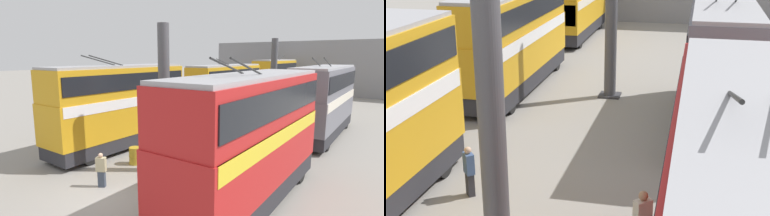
% 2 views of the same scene
% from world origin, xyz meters
% --- Properties ---
extents(support_column_near, '(1.00, 1.00, 7.21)m').
position_xyz_m(support_column_near, '(3.81, 0.00, 3.48)').
color(support_column_near, '#4C4C51').
rests_on(support_column_near, ground_plane).
extents(support_column_far, '(1.00, 1.00, 7.21)m').
position_xyz_m(support_column_far, '(18.44, 0.00, 3.48)').
color(support_column_far, '#4C4C51').
rests_on(support_column_far, ground_plane).
extents(bus_left_near, '(9.28, 2.54, 5.66)m').
position_xyz_m(bus_left_near, '(3.10, -4.83, 2.87)').
color(bus_left_near, black).
rests_on(bus_left_near, ground_plane).
extents(bus_left_far, '(10.10, 2.54, 5.62)m').
position_xyz_m(bus_left_far, '(15.43, -4.83, 2.84)').
color(bus_left_far, black).
rests_on(bus_left_far, ground_plane).
extents(bus_right_mid, '(10.59, 2.54, 5.49)m').
position_xyz_m(bus_right_mid, '(18.73, 4.83, 2.78)').
color(bus_right_mid, black).
rests_on(bus_right_mid, ground_plane).
extents(person_by_right_row, '(0.47, 0.46, 1.56)m').
position_xyz_m(person_by_right_row, '(7.68, 2.40, 0.82)').
color(person_by_right_row, '#2D2D33').
rests_on(person_by_right_row, ground_plane).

